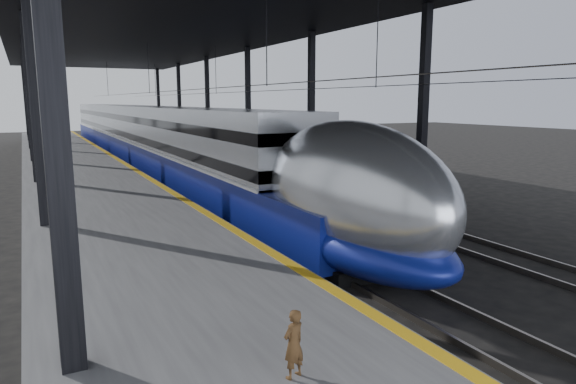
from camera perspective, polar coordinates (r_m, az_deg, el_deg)
ground at (r=14.96m, az=-1.13°, el=-9.02°), size 160.00×160.00×0.00m
platform at (r=33.12m, az=-22.22°, el=1.70°), size 6.00×80.00×1.00m
yellow_strip at (r=33.40m, az=-17.49°, el=2.92°), size 0.30×80.00×0.01m
rails at (r=34.75m, az=-8.94°, el=1.99°), size 6.52×80.00×0.16m
canopy at (r=33.96m, az=-13.73°, el=16.94°), size 18.00×75.00×9.47m
tgv_train at (r=40.52m, az=-15.47°, el=5.78°), size 3.16×65.20×4.53m
second_train at (r=52.19m, az=-12.50°, el=6.47°), size 2.62×56.05×3.61m
child at (r=7.55m, az=0.62°, el=-16.53°), size 0.43×0.35×1.02m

